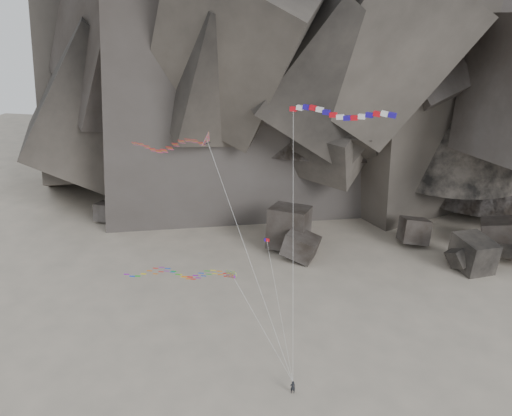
% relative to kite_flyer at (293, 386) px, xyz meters
% --- Properties ---
extents(ground, '(260.00, 260.00, 0.00)m').
position_rel_kite_flyer_xyz_m(ground, '(-7.08, 3.12, -0.91)').
color(ground, '#AB9C89').
rests_on(ground, ground).
extents(boulder_field, '(78.17, 18.23, 8.48)m').
position_rel_kite_flyer_xyz_m(boulder_field, '(8.78, 36.75, 1.61)').
color(boulder_field, '#47423F').
rests_on(boulder_field, ground).
extents(kite_flyer, '(0.73, 0.60, 1.81)m').
position_rel_kite_flyer_xyz_m(kite_flyer, '(0.00, 0.00, 0.00)').
color(kite_flyer, black).
rests_on(kite_flyer, ground).
extents(delta_kite, '(19.92, 7.34, 25.53)m').
position_rel_kite_flyer_xyz_m(delta_kite, '(-15.47, 6.40, 24.15)').
color(delta_kite, red).
rests_on(delta_kite, ground).
extents(banner_kite, '(10.01, 6.08, 28.67)m').
position_rel_kite_flyer_xyz_m(banner_kite, '(3.01, 4.32, 28.52)').
color(banner_kite, red).
rests_on(banner_kite, ground).
extents(parafoil_kite, '(21.36, 6.50, 9.32)m').
position_rel_kite_flyer_xyz_m(parafoil_kite, '(-14.97, 5.38, 9.19)').
color(parafoil_kite, '#D7DD0C').
rests_on(parafoil_kite, ground).
extents(pennant_kite, '(3.91, 3.33, 15.10)m').
position_rel_kite_flyer_xyz_m(pennant_kite, '(-2.99, 2.67, 12.76)').
color(pennant_kite, red).
rests_on(pennant_kite, ground).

